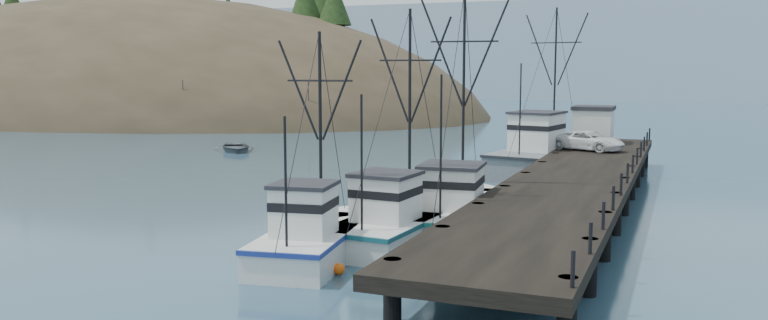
{
  "coord_description": "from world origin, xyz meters",
  "views": [
    {
      "loc": [
        19.4,
        -24.46,
        7.75
      ],
      "look_at": [
        3.67,
        14.44,
        2.5
      ],
      "focal_mm": 35.0,
      "sensor_mm": 36.0,
      "label": 1
    }
  ],
  "objects_px": {
    "work_vessel": "(546,156)",
    "pier_shed": "(593,124)",
    "motorboat": "(236,151)",
    "trawler_far": "(458,210)",
    "pickup_truck": "(589,141)",
    "trawler_mid": "(315,238)",
    "trawler_near": "(400,223)",
    "pier": "(574,181)"
  },
  "relations": [
    {
      "from": "trawler_far",
      "to": "pickup_truck",
      "type": "distance_m",
      "value": 18.93
    },
    {
      "from": "pier",
      "to": "trawler_far",
      "type": "height_order",
      "value": "trawler_far"
    },
    {
      "from": "trawler_far",
      "to": "trawler_near",
      "type": "bearing_deg",
      "value": -111.23
    },
    {
      "from": "trawler_near",
      "to": "work_vessel",
      "type": "height_order",
      "value": "work_vessel"
    },
    {
      "from": "trawler_far",
      "to": "motorboat",
      "type": "relative_size",
      "value": 2.26
    },
    {
      "from": "trawler_near",
      "to": "trawler_far",
      "type": "distance_m",
      "value": 4.18
    },
    {
      "from": "pier_shed",
      "to": "motorboat",
      "type": "xyz_separation_m",
      "value": [
        -31.83,
        -0.16,
        -3.42
      ]
    },
    {
      "from": "trawler_mid",
      "to": "trawler_near",
      "type": "bearing_deg",
      "value": 61.35
    },
    {
      "from": "trawler_far",
      "to": "pier_shed",
      "type": "height_order",
      "value": "trawler_far"
    },
    {
      "from": "pier_shed",
      "to": "pickup_truck",
      "type": "height_order",
      "value": "pier_shed"
    },
    {
      "from": "trawler_mid",
      "to": "pickup_truck",
      "type": "distance_m",
      "value": 27.48
    },
    {
      "from": "pier",
      "to": "work_vessel",
      "type": "relative_size",
      "value": 2.98
    },
    {
      "from": "trawler_near",
      "to": "pier_shed",
      "type": "distance_m",
      "value": 28.49
    },
    {
      "from": "trawler_far",
      "to": "motorboat",
      "type": "xyz_separation_m",
      "value": [
        -28.27,
        23.85,
        -0.82
      ]
    },
    {
      "from": "work_vessel",
      "to": "pickup_truck",
      "type": "xyz_separation_m",
      "value": [
        3.27,
        -2.15,
        1.44
      ]
    },
    {
      "from": "work_vessel",
      "to": "pier",
      "type": "bearing_deg",
      "value": -74.65
    },
    {
      "from": "pier_shed",
      "to": "motorboat",
      "type": "bearing_deg",
      "value": -179.71
    },
    {
      "from": "trawler_near",
      "to": "pickup_truck",
      "type": "bearing_deg",
      "value": 76.28
    },
    {
      "from": "pier",
      "to": "trawler_mid",
      "type": "height_order",
      "value": "trawler_mid"
    },
    {
      "from": "trawler_mid",
      "to": "motorboat",
      "type": "relative_size",
      "value": 1.81
    },
    {
      "from": "pier",
      "to": "work_vessel",
      "type": "xyz_separation_m",
      "value": [
        -4.0,
        14.56,
        -0.46
      ]
    },
    {
      "from": "trawler_far",
      "to": "trawler_mid",
      "type": "bearing_deg",
      "value": -115.1
    },
    {
      "from": "pier",
      "to": "trawler_near",
      "type": "height_order",
      "value": "trawler_near"
    },
    {
      "from": "pier_shed",
      "to": "trawler_mid",
      "type": "bearing_deg",
      "value": -102.82
    },
    {
      "from": "work_vessel",
      "to": "pier_shed",
      "type": "distance_m",
      "value": 5.01
    },
    {
      "from": "motorboat",
      "to": "trawler_mid",
      "type": "bearing_deg",
      "value": -91.45
    },
    {
      "from": "trawler_near",
      "to": "trawler_far",
      "type": "height_order",
      "value": "trawler_far"
    },
    {
      "from": "trawler_far",
      "to": "pier_shed",
      "type": "bearing_deg",
      "value": 81.56
    },
    {
      "from": "trawler_near",
      "to": "trawler_mid",
      "type": "xyz_separation_m",
      "value": [
        -2.19,
        -4.01,
        -0.0
      ]
    },
    {
      "from": "trawler_mid",
      "to": "pier_shed",
      "type": "height_order",
      "value": "trawler_mid"
    },
    {
      "from": "motorboat",
      "to": "work_vessel",
      "type": "bearing_deg",
      "value": -45.64
    },
    {
      "from": "work_vessel",
      "to": "pickup_truck",
      "type": "relative_size",
      "value": 3.05
    },
    {
      "from": "pier",
      "to": "work_vessel",
      "type": "distance_m",
      "value": 15.1
    },
    {
      "from": "work_vessel",
      "to": "motorboat",
      "type": "xyz_separation_m",
      "value": [
        -28.92,
        3.28,
        -1.23
      ]
    },
    {
      "from": "pier_shed",
      "to": "pickup_truck",
      "type": "xyz_separation_m",
      "value": [
        0.37,
        -5.59,
        -0.75
      ]
    },
    {
      "from": "trawler_far",
      "to": "pier_shed",
      "type": "xyz_separation_m",
      "value": [
        3.56,
        24.01,
        2.6
      ]
    },
    {
      "from": "trawler_near",
      "to": "work_vessel",
      "type": "relative_size",
      "value": 0.72
    },
    {
      "from": "trawler_near",
      "to": "motorboat",
      "type": "distance_m",
      "value": 38.55
    },
    {
      "from": "work_vessel",
      "to": "motorboat",
      "type": "relative_size",
      "value": 2.8
    },
    {
      "from": "pier",
      "to": "trawler_mid",
      "type": "distance_m",
      "value": 16.26
    },
    {
      "from": "pier",
      "to": "pickup_truck",
      "type": "distance_m",
      "value": 12.47
    },
    {
      "from": "trawler_mid",
      "to": "pickup_truck",
      "type": "xyz_separation_m",
      "value": [
        7.64,
        26.33,
        1.86
      ]
    }
  ]
}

